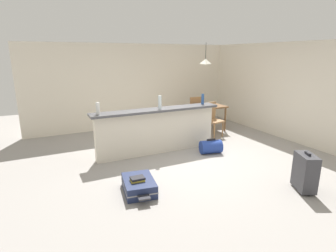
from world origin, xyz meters
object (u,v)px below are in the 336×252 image
object	(u,v)px
bottle_white	(98,108)
bottle_blue	(203,99)
suitcase_flat_navy	(139,185)
dining_chair_far_side	(194,110)
duffel_bag_blue	(211,147)
book_stack	(137,179)
pendant_lamp	(205,61)
dining_table	(205,109)
bottle_clear	(160,102)
suitcase_upright_charcoal	(305,172)
dining_chair_near_partition	(213,117)

from	to	relation	value
bottle_white	bottle_blue	distance (m)	2.52
suitcase_flat_navy	bottle_white	bearing A→B (deg)	99.74
dining_chair_far_side	duffel_bag_blue	world-z (taller)	dining_chair_far_side
dining_chair_far_side	duffel_bag_blue	size ratio (longest dim) A/B	1.74
suitcase_flat_navy	book_stack	size ratio (longest dim) A/B	3.67
pendant_lamp	book_stack	bearing A→B (deg)	-138.34
dining_table	duffel_bag_blue	xyz separation A→B (m)	(-0.94, -1.69, -0.50)
dining_table	pendant_lamp	xyz separation A→B (m)	(-0.03, 0.01, 1.35)
bottle_clear	suitcase_upright_charcoal	world-z (taller)	bottle_clear
suitcase_flat_navy	book_stack	distance (m)	0.15
bottle_white	book_stack	world-z (taller)	bottle_white
dining_table	dining_chair_far_side	distance (m)	0.59
bottle_clear	bottle_blue	distance (m)	1.19
bottle_white	duffel_bag_blue	size ratio (longest dim) A/B	0.46
dining_chair_near_partition	suitcase_flat_navy	xyz separation A→B (m)	(-2.92, -2.10, -0.41)
bottle_blue	bottle_clear	bearing A→B (deg)	-174.81
dining_table	suitcase_upright_charcoal	world-z (taller)	dining_table
pendant_lamp	duffel_bag_blue	distance (m)	2.67
bottle_white	suitcase_flat_navy	size ratio (longest dim) A/B	0.28
dining_chair_far_side	suitcase_flat_navy	xyz separation A→B (m)	(-3.03, -3.24, -0.41)
pendant_lamp	bottle_blue	bearing A→B (deg)	-125.48
dining_chair_near_partition	book_stack	world-z (taller)	dining_chair_near_partition
bottle_blue	suitcase_flat_navy	distance (m)	2.95
bottle_white	pendant_lamp	bearing A→B (deg)	18.79
dining_chair_near_partition	suitcase_upright_charcoal	xyz separation A→B (m)	(-0.47, -3.26, -0.19)
pendant_lamp	book_stack	xyz separation A→B (m)	(-3.05, -2.71, -1.74)
bottle_clear	suitcase_flat_navy	world-z (taller)	bottle_clear
bottle_white	dining_chair_near_partition	size ratio (longest dim) A/B	0.26
bottle_blue	dining_chair_far_side	size ratio (longest dim) A/B	0.27
book_stack	bottle_clear	bearing A→B (deg)	54.29
bottle_white	suitcase_upright_charcoal	world-z (taller)	bottle_white
bottle_clear	duffel_bag_blue	bearing A→B (deg)	-26.87
bottle_clear	suitcase_flat_navy	bearing A→B (deg)	-125.53
bottle_clear	bottle_blue	bearing A→B (deg)	5.19
bottle_white	suitcase_upright_charcoal	bearing A→B (deg)	-44.95
dining_chair_far_side	bottle_clear	bearing A→B (deg)	-138.38
bottle_white	dining_chair_near_partition	world-z (taller)	bottle_white
bottle_blue	suitcase_flat_navy	world-z (taller)	bottle_blue
dining_chair_far_side	duffel_bag_blue	distance (m)	2.48
bottle_clear	dining_chair_far_side	size ratio (longest dim) A/B	0.32
dining_chair_far_side	suitcase_upright_charcoal	world-z (taller)	dining_chair_far_side
bottle_white	dining_chair_far_side	size ratio (longest dim) A/B	0.26
bottle_blue	dining_chair_near_partition	xyz separation A→B (m)	(0.68, 0.50, -0.63)
dining_chair_near_partition	bottle_blue	bearing A→B (deg)	-143.46
dining_table	book_stack	size ratio (longest dim) A/B	4.65
bottle_blue	pendant_lamp	xyz separation A→B (m)	(0.76, 1.07, 0.85)
pendant_lamp	suitcase_upright_charcoal	distance (m)	4.22
bottle_blue	dining_table	size ratio (longest dim) A/B	0.23
dining_table	suitcase_flat_navy	size ratio (longest dim) A/B	1.26
dining_table	pendant_lamp	world-z (taller)	pendant_lamp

